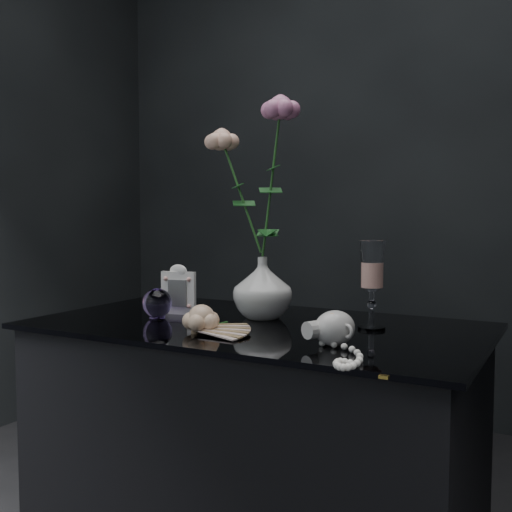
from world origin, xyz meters
The scene contains 9 objects.
table centered at (0.00, 0.05, 0.38)m, with size 1.05×0.58×0.76m.
vase centered at (-0.02, 0.12, 0.84)m, with size 0.15×0.15×0.15m, color silver.
wine_glass centered at (0.26, 0.11, 0.86)m, with size 0.06×0.06×0.20m, color white, non-canonical shape.
picture_frame centered at (-0.24, 0.07, 0.83)m, with size 0.10×0.07×0.13m, color white, non-canonical shape.
paperweight centered at (-0.25, 0.00, 0.80)m, with size 0.07×0.07×0.07m, color #9A7BC8, non-canonical shape.
paper_fan centered at (-0.06, -0.12, 0.77)m, with size 0.24×0.19×0.03m, color beige, non-canonical shape.
loose_rose centered at (-0.05, -0.10, 0.79)m, with size 0.14×0.18×0.06m, color beige, non-canonical shape.
pearl_jar centered at (0.25, -0.08, 0.80)m, with size 0.24×0.25×0.07m, color silver, non-canonical shape.
roses centered at (-0.04, 0.12, 1.11)m, with size 0.23×0.11×0.44m.
Camera 1 is at (0.67, -1.18, 1.02)m, focal length 42.00 mm.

